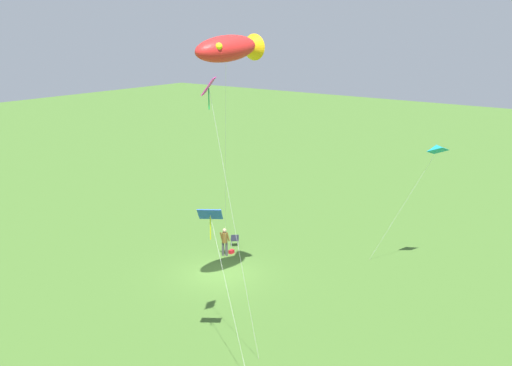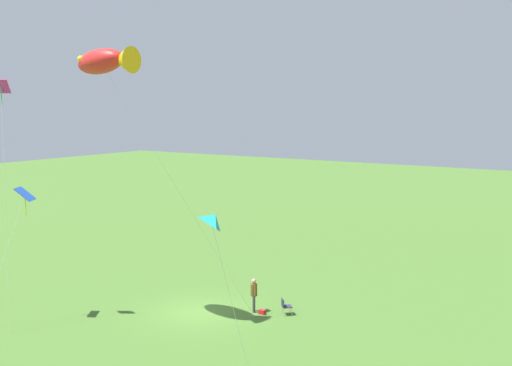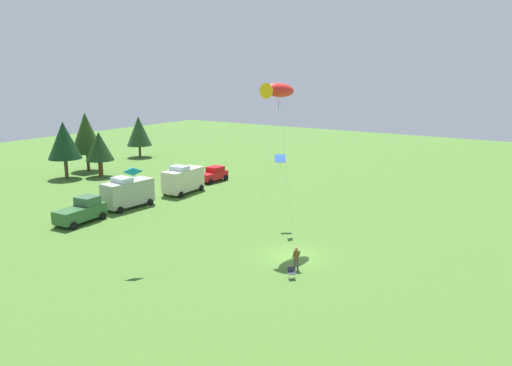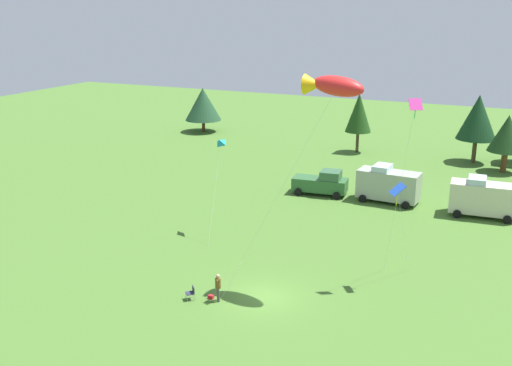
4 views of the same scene
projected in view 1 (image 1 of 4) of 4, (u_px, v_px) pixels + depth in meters
name	position (u px, v px, depth m)	size (l,w,h in m)	color
ground_plane	(220.00, 274.00, 33.54)	(160.00, 160.00, 0.00)	#446C29
person_kite_flyer	(225.00, 240.00, 35.95)	(0.50, 0.56, 1.74)	#434443
folding_chair	(235.00, 239.00, 37.57)	(0.68, 0.68, 0.82)	#2B2C44
backpack_on_grass	(231.00, 252.00, 36.55)	(0.32, 0.22, 0.22)	red
kite_large_fish	(231.00, 48.00, 26.24)	(7.14, 5.72, 13.24)	red
kite_diamond_blue	(211.00, 218.00, 23.84)	(1.25, 3.01, 6.56)	blue
kite_delta_teal	(436.00, 148.00, 32.46)	(1.37, 3.86, 7.38)	teal
kite_diamond_rainbow	(211.00, 100.00, 21.85)	(1.93, 1.62, 11.71)	#D02E91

